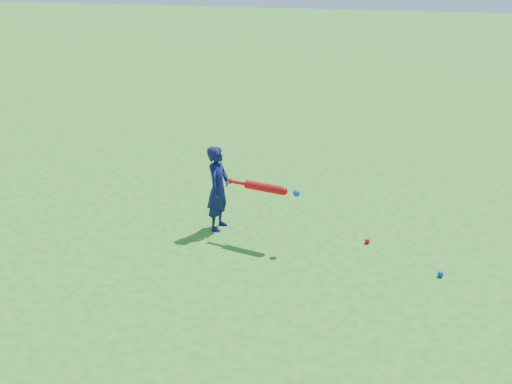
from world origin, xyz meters
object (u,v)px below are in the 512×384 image
Objects in this scene: ground_ball_red at (367,241)px; ground_ball_blue at (440,274)px; child at (218,188)px; bat_swing at (268,188)px.

ground_ball_red is 0.96× the size of ground_ball_blue.
ground_ball_blue is (2.58, -0.25, -0.48)m from child.
bat_swing is (-1.91, 0.13, 0.62)m from ground_ball_blue.
bat_swing reaches higher than ground_ball_red.
ground_ball_blue is 2.01m from bat_swing.
ground_ball_red is 1.29m from bat_swing.
ground_ball_red is at bearing 149.76° from ground_ball_blue.
bat_swing is (0.67, -0.13, 0.14)m from child.
child is at bearing 174.36° from ground_ball_blue.
ground_ball_red is 0.97m from ground_ball_blue.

